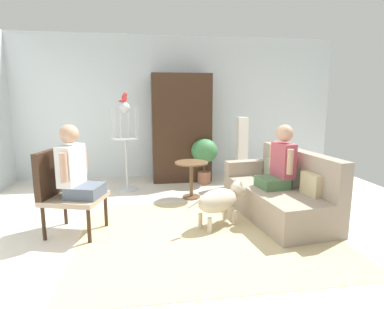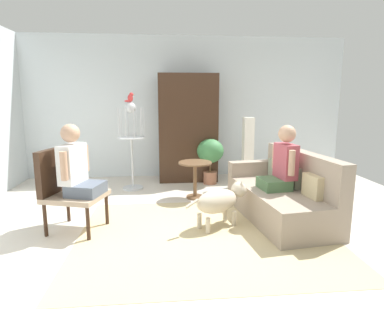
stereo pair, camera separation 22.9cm
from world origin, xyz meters
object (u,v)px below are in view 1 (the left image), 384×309
object	(u,v)px
person_on_couch	(280,162)
dog	(220,200)
couch	(280,193)
armchair	(63,187)
person_on_armchair	(75,168)
round_end_table	(191,173)
bird_cage_stand	(126,140)
parrot	(124,98)
potted_plant	(204,154)
armoire_cabinet	(181,128)
column_lamp	(242,152)

from	to	relation	value
person_on_couch	dog	world-z (taller)	person_on_couch
couch	armchair	xyz separation A→B (m)	(-2.80, -0.15, 0.25)
person_on_armchair	round_end_table	distance (m)	1.95
bird_cage_stand	person_on_couch	bearing A→B (deg)	-37.14
person_on_armchair	parrot	bearing A→B (deg)	74.40
person_on_couch	potted_plant	world-z (taller)	person_on_couch
round_end_table	parrot	xyz separation A→B (m)	(-1.05, 0.62, 1.20)
parrot	round_end_table	bearing A→B (deg)	-30.73
person_on_armchair	round_end_table	bearing A→B (deg)	36.33
round_end_table	armoire_cabinet	bearing A→B (deg)	91.10
round_end_table	dog	xyz separation A→B (m)	(0.19, -1.17, -0.07)
person_on_armchair	dog	size ratio (longest dim) A/B	1.02
couch	round_end_table	world-z (taller)	couch
dog	couch	bearing A→B (deg)	14.72
person_on_armchair	potted_plant	distance (m)	2.76
couch	parrot	size ratio (longest dim) A/B	10.79
parrot	potted_plant	size ratio (longest dim) A/B	0.20
couch	dog	xyz separation A→B (m)	(-0.90, -0.24, 0.03)
column_lamp	armoire_cabinet	size ratio (longest dim) A/B	0.62
armchair	person_on_couch	distance (m)	2.77
person_on_couch	dog	distance (m)	0.98
person_on_armchair	column_lamp	size ratio (longest dim) A/B	0.67
round_end_table	bird_cage_stand	world-z (taller)	bird_cage_stand
round_end_table	potted_plant	distance (m)	0.94
couch	bird_cage_stand	distance (m)	2.72
couch	round_end_table	size ratio (longest dim) A/B	3.07
couch	dog	distance (m)	0.93
person_on_armchair	parrot	xyz separation A→B (m)	(0.49, 1.76, 0.81)
person_on_couch	parrot	world-z (taller)	parrot
column_lamp	person_on_couch	bearing A→B (deg)	-88.80
round_end_table	column_lamp	bearing A→B (deg)	30.72
column_lamp	potted_plant	bearing A→B (deg)	160.06
dog	bird_cage_stand	size ratio (longest dim) A/B	0.54
potted_plant	armoire_cabinet	xyz separation A→B (m)	(-0.40, 0.35, 0.46)
armchair	dog	size ratio (longest dim) A/B	1.21
person_on_couch	column_lamp	world-z (taller)	column_lamp
dog	parrot	bearing A→B (deg)	124.70
column_lamp	person_on_armchair	bearing A→B (deg)	-145.82
person_on_armchair	bird_cage_stand	world-z (taller)	bird_cage_stand
round_end_table	parrot	distance (m)	1.71
bird_cage_stand	armoire_cabinet	bearing A→B (deg)	29.12
armoire_cabinet	person_on_couch	bearing A→B (deg)	-63.59
potted_plant	armchair	bearing A→B (deg)	-137.10
person_on_couch	round_end_table	size ratio (longest dim) A/B	1.42
armchair	bird_cage_stand	xyz separation A→B (m)	(0.65, 1.71, 0.32)
parrot	column_lamp	world-z (taller)	parrot
dog	potted_plant	bearing A→B (deg)	84.97
round_end_table	person_on_armchair	bearing A→B (deg)	-143.67
armoire_cabinet	parrot	bearing A→B (deg)	-150.77
person_on_couch	potted_plant	xyz separation A→B (m)	(-0.68, 1.82, -0.20)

